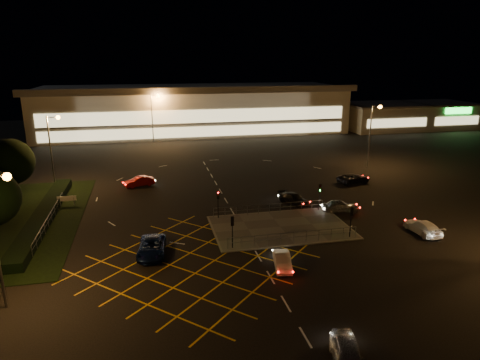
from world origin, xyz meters
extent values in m
plane|color=black|center=(0.00, 0.00, 0.00)|extent=(180.00, 180.00, 0.00)
cube|color=#4C4944|center=(2.00, -2.00, 0.06)|extent=(14.00, 9.00, 0.12)
cube|color=black|center=(-23.00, 6.00, 0.50)|extent=(2.00, 26.00, 1.00)
cube|color=beige|center=(0.00, 62.00, 5.00)|extent=(70.00, 25.00, 10.00)
cube|color=slate|center=(0.00, 62.00, 10.20)|extent=(72.00, 26.50, 0.60)
cube|color=#FFEAA5|center=(0.00, 49.45, 5.00)|extent=(66.00, 0.20, 3.00)
cube|color=#FFEAA5|center=(0.00, 49.45, 1.80)|extent=(66.00, 0.20, 2.20)
cube|color=beige|center=(46.00, 54.00, 3.00)|extent=(18.00, 14.00, 6.00)
cube|color=slate|center=(46.00, 54.00, 6.15)|extent=(18.80, 14.80, 0.40)
cube|color=#FFEAA5|center=(46.00, 46.95, 2.60)|extent=(15.30, 0.20, 2.00)
cube|color=beige|center=(62.00, 54.00, 3.00)|extent=(14.00, 14.00, 6.00)
cube|color=slate|center=(62.00, 54.00, 6.15)|extent=(14.80, 14.80, 0.40)
cube|color=#FFEAA5|center=(62.00, 46.95, 2.60)|extent=(11.90, 0.20, 2.00)
cube|color=#19E533|center=(62.00, 46.85, 5.00)|extent=(7.00, 0.30, 1.40)
sphere|color=orange|center=(-20.60, -12.00, 9.75)|extent=(0.56, 0.56, 0.56)
cylinder|color=slate|center=(-24.00, 18.00, 5.00)|extent=(0.20, 0.20, 10.00)
cylinder|color=slate|center=(-23.30, 18.00, 9.80)|extent=(1.40, 0.12, 0.12)
sphere|color=orange|center=(-22.60, 18.00, 9.75)|extent=(0.56, 0.56, 0.56)
cylinder|color=slate|center=(24.00, 20.00, 5.00)|extent=(0.20, 0.20, 10.00)
cylinder|color=slate|center=(24.70, 20.00, 9.80)|extent=(1.40, 0.12, 0.12)
sphere|color=orange|center=(25.40, 20.00, 9.75)|extent=(0.56, 0.56, 0.56)
cylinder|color=slate|center=(-10.00, 48.00, 5.00)|extent=(0.20, 0.20, 10.00)
cylinder|color=slate|center=(-9.30, 48.00, 9.80)|extent=(1.40, 0.12, 0.12)
sphere|color=orange|center=(-8.60, 48.00, 9.75)|extent=(0.56, 0.56, 0.56)
cylinder|color=slate|center=(30.00, 50.00, 5.00)|extent=(0.20, 0.20, 10.00)
cylinder|color=slate|center=(30.70, 50.00, 9.80)|extent=(1.40, 0.12, 0.12)
sphere|color=orange|center=(31.40, 50.00, 9.75)|extent=(0.56, 0.56, 0.56)
cylinder|color=black|center=(-4.00, -6.00, 1.62)|extent=(0.10, 0.10, 3.00)
cube|color=black|center=(-4.00, -6.00, 2.82)|extent=(0.28, 0.18, 0.90)
sphere|color=#19FF33|center=(-4.00, -5.87, 2.82)|extent=(0.16, 0.16, 0.16)
cylinder|color=black|center=(8.00, -6.00, 1.62)|extent=(0.10, 0.10, 3.00)
cube|color=black|center=(8.00, -6.00, 2.82)|extent=(0.28, 0.18, 0.90)
sphere|color=#19FF33|center=(8.00, -5.87, 2.82)|extent=(0.16, 0.16, 0.16)
cylinder|color=black|center=(-4.00, 2.00, 1.62)|extent=(0.10, 0.10, 3.00)
cube|color=black|center=(-4.00, 2.00, 2.82)|extent=(0.28, 0.18, 0.90)
sphere|color=#FF0C0C|center=(-4.00, 1.87, 2.82)|extent=(0.16, 0.16, 0.16)
cylinder|color=black|center=(8.00, 2.00, 1.62)|extent=(0.10, 0.10, 3.00)
cube|color=black|center=(8.00, 2.00, 2.82)|extent=(0.28, 0.18, 0.90)
sphere|color=#19FF33|center=(8.00, 1.87, 2.82)|extent=(0.16, 0.16, 0.16)
cylinder|color=black|center=(-28.00, 14.00, 1.44)|extent=(0.36, 0.36, 2.88)
sphere|color=black|center=(-28.00, 14.00, 4.96)|extent=(5.76, 5.76, 5.76)
imported|color=#BBBDC3|center=(-0.57, -22.98, 0.72)|extent=(2.81, 4.56, 1.45)
imported|color=silver|center=(-0.54, -10.58, 0.62)|extent=(2.01, 3.96, 1.25)
imported|color=#0B1946|center=(-11.45, -5.60, 0.73)|extent=(2.94, 5.45, 1.45)
imported|color=black|center=(5.97, 5.00, 0.63)|extent=(3.56, 4.69, 1.27)
imported|color=#A8AAB0|center=(10.32, 1.13, 0.72)|extent=(4.42, 2.36, 1.43)
imported|color=#960F0A|center=(-12.72, 16.76, 0.69)|extent=(4.42, 2.74, 1.37)
imported|color=black|center=(17.34, 11.78, 0.67)|extent=(5.12, 3.07, 1.33)
imported|color=white|center=(15.83, -6.54, 0.68)|extent=(2.10, 4.76, 1.36)
camera|label=1|loc=(-11.25, -42.28, 17.50)|focal=32.00mm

